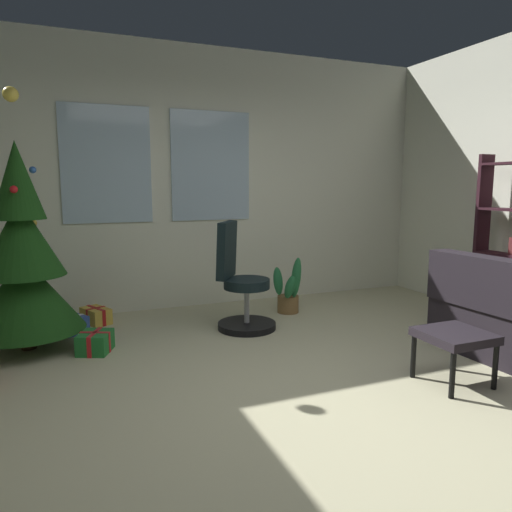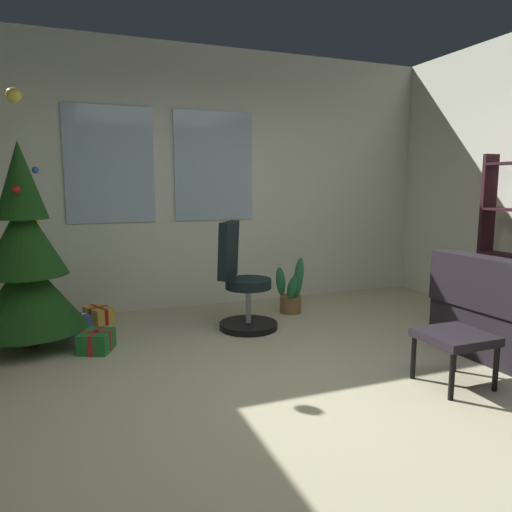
% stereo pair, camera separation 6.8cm
% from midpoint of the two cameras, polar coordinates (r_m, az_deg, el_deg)
% --- Properties ---
extents(ground_plane, '(5.60, 5.46, 0.10)m').
position_cam_midpoint_polar(ground_plane, '(3.18, 7.80, -18.11)').
color(ground_plane, '#BFBA94').
extents(wall_back_with_windows, '(5.60, 0.12, 2.87)m').
position_cam_midpoint_polar(wall_back_with_windows, '(5.43, -6.48, 9.22)').
color(wall_back_with_windows, silver).
rests_on(wall_back_with_windows, ground_plane).
extents(footstool, '(0.43, 0.43, 0.37)m').
position_cam_midpoint_polar(footstool, '(3.58, 23.30, -9.27)').
color(footstool, black).
rests_on(footstool, ground_plane).
extents(holiday_tree, '(0.94, 0.94, 2.14)m').
position_cam_midpoint_polar(holiday_tree, '(4.37, -25.55, -0.81)').
color(holiday_tree, '#4C331E').
rests_on(holiday_tree, ground_plane).
extents(gift_box_green, '(0.33, 0.35, 0.18)m').
position_cam_midpoint_polar(gift_box_green, '(4.21, -18.18, -9.73)').
color(gift_box_green, '#1E722D').
rests_on(gift_box_green, ground_plane).
extents(gift_box_gold, '(0.30, 0.36, 0.16)m').
position_cam_midpoint_polar(gift_box_gold, '(5.05, -18.01, -6.75)').
color(gift_box_gold, gold).
rests_on(gift_box_gold, ground_plane).
extents(gift_box_blue, '(0.31, 0.30, 0.16)m').
position_cam_midpoint_polar(gift_box_blue, '(4.80, -20.54, -7.67)').
color(gift_box_blue, '#2D4C99').
rests_on(gift_box_blue, ground_plane).
extents(office_chair, '(0.59, 0.58, 1.03)m').
position_cam_midpoint_polar(office_chair, '(4.54, -1.23, -3.87)').
color(office_chair, black).
rests_on(office_chair, ground_plane).
extents(bookshelf, '(0.18, 0.64, 1.68)m').
position_cam_midpoint_polar(bookshelf, '(5.23, 28.70, 0.59)').
color(bookshelf, '#31151E').
rests_on(bookshelf, ground_plane).
extents(potted_plant, '(0.28, 0.42, 0.62)m').
position_cam_midpoint_polar(potted_plant, '(5.13, 4.59, -4.41)').
color(potted_plant, olive).
rests_on(potted_plant, ground_plane).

